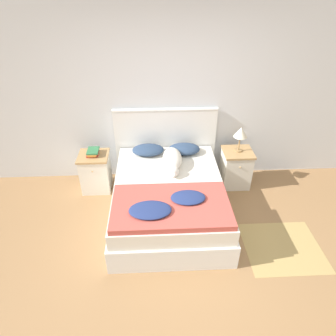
% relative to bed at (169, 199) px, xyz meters
% --- Properties ---
extents(ground_plane, '(16.00, 16.00, 0.00)m').
position_rel_bed_xyz_m(ground_plane, '(0.11, -1.08, -0.27)').
color(ground_plane, '#997047').
extents(wall_back, '(9.00, 0.06, 2.55)m').
position_rel_bed_xyz_m(wall_back, '(0.11, 1.05, 1.01)').
color(wall_back, silver).
rests_on(wall_back, ground_plane).
extents(bed, '(1.47, 1.90, 0.55)m').
position_rel_bed_xyz_m(bed, '(0.00, 0.00, 0.00)').
color(bed, white).
rests_on(bed, ground_plane).
extents(headboard, '(1.55, 0.06, 1.17)m').
position_rel_bed_xyz_m(headboard, '(0.00, 0.97, 0.34)').
color(headboard, white).
rests_on(headboard, ground_plane).
extents(nightstand_left, '(0.44, 0.42, 0.59)m').
position_rel_bed_xyz_m(nightstand_left, '(-1.07, 0.67, 0.03)').
color(nightstand_left, silver).
rests_on(nightstand_left, ground_plane).
extents(nightstand_right, '(0.44, 0.42, 0.59)m').
position_rel_bed_xyz_m(nightstand_right, '(1.07, 0.67, 0.03)').
color(nightstand_right, silver).
rests_on(nightstand_right, ground_plane).
extents(pillow_left, '(0.47, 0.32, 0.13)m').
position_rel_bed_xyz_m(pillow_left, '(-0.27, 0.74, 0.34)').
color(pillow_left, navy).
rests_on(pillow_left, bed).
extents(pillow_right, '(0.47, 0.32, 0.13)m').
position_rel_bed_xyz_m(pillow_right, '(0.27, 0.74, 0.34)').
color(pillow_right, navy).
rests_on(pillow_right, bed).
extents(quilt, '(1.36, 0.80, 0.13)m').
position_rel_bed_xyz_m(quilt, '(-0.01, -0.51, 0.32)').
color(quilt, '#BC4C42').
rests_on(quilt, bed).
extents(dog, '(0.26, 0.73, 0.20)m').
position_rel_bed_xyz_m(dog, '(0.07, 0.41, 0.37)').
color(dog, silver).
rests_on(dog, bed).
extents(book_stack, '(0.18, 0.24, 0.07)m').
position_rel_bed_xyz_m(book_stack, '(-1.07, 0.69, 0.36)').
color(book_stack, '#AD2D28').
rests_on(book_stack, nightstand_left).
extents(table_lamp, '(0.20, 0.20, 0.39)m').
position_rel_bed_xyz_m(table_lamp, '(1.07, 0.68, 0.62)').
color(table_lamp, '#9E7A4C').
rests_on(table_lamp, nightstand_right).
extents(rug, '(0.93, 0.84, 0.00)m').
position_rel_bed_xyz_m(rug, '(1.37, -0.67, -0.27)').
color(rug, tan).
rests_on(rug, ground_plane).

